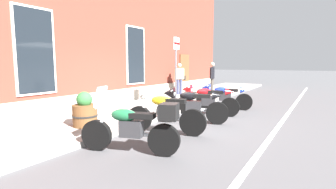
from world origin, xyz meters
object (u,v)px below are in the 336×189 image
object	(u,v)px
motorcycle_blue_sport	(221,95)
motorcycle_black_sport	(189,104)
pedestrian_tan_coat	(179,77)
motorcycle_red_sport	(205,99)
motorcycle_yellow_naked	(165,114)
barrel_planter	(85,112)
parking_sign	(176,62)
motorcycle_green_touring	(134,126)
pedestrian_dark_jacket	(212,76)

from	to	relation	value
motorcycle_blue_sport	motorcycle_black_sport	bearing A→B (deg)	-179.84
motorcycle_blue_sport	pedestrian_tan_coat	xyz separation A→B (m)	(2.32, 3.14, 0.51)
motorcycle_red_sport	pedestrian_tan_coat	bearing A→B (deg)	39.16
motorcycle_black_sport	motorcycle_yellow_naked	bearing A→B (deg)	179.57
barrel_planter	motorcycle_blue_sport	bearing A→B (deg)	-20.40
motorcycle_black_sport	motorcycle_red_sport	size ratio (longest dim) A/B	0.96
motorcycle_yellow_naked	pedestrian_tan_coat	world-z (taller)	pedestrian_tan_coat
pedestrian_tan_coat	parking_sign	world-z (taller)	parking_sign
pedestrian_tan_coat	motorcycle_blue_sport	bearing A→B (deg)	-126.37
motorcycle_green_touring	motorcycle_yellow_naked	bearing A→B (deg)	10.45
motorcycle_black_sport	motorcycle_green_touring	bearing A→B (deg)	-174.57
motorcycle_yellow_naked	motorcycle_black_sport	world-z (taller)	motorcycle_black_sport
motorcycle_yellow_naked	pedestrian_tan_coat	bearing A→B (deg)	26.09
parking_sign	pedestrian_tan_coat	bearing A→B (deg)	27.23
motorcycle_green_touring	parking_sign	bearing A→B (deg)	19.97
motorcycle_yellow_naked	parking_sign	size ratio (longest dim) A/B	0.79
pedestrian_tan_coat	motorcycle_red_sport	bearing A→B (deg)	-140.84
motorcycle_black_sport	parking_sign	distance (m)	2.36
motorcycle_yellow_naked	pedestrian_tan_coat	xyz separation A→B (m)	(6.42, 3.14, 0.56)
motorcycle_yellow_naked	motorcycle_black_sport	xyz separation A→B (m)	(1.33, -0.01, 0.07)
motorcycle_green_touring	motorcycle_red_sport	distance (m)	4.19
motorcycle_blue_sport	parking_sign	bearing A→B (deg)	133.58
pedestrian_tan_coat	motorcycle_yellow_naked	bearing A→B (deg)	-153.91
motorcycle_green_touring	motorcycle_blue_sport	bearing A→B (deg)	2.84
motorcycle_black_sport	motorcycle_blue_sport	world-z (taller)	motorcycle_black_sport
motorcycle_red_sport	motorcycle_blue_sport	distance (m)	1.45
motorcycle_green_touring	pedestrian_dark_jacket	distance (m)	9.02
motorcycle_green_touring	motorcycle_red_sport	bearing A→B (deg)	4.86
motorcycle_yellow_naked	barrel_planter	size ratio (longest dim) A/B	2.28
motorcycle_green_touring	pedestrian_tan_coat	world-z (taller)	pedestrian_tan_coat
motorcycle_yellow_naked	motorcycle_blue_sport	world-z (taller)	motorcycle_yellow_naked
motorcycle_blue_sport	pedestrian_dark_jacket	size ratio (longest dim) A/B	1.25
pedestrian_dark_jacket	parking_sign	size ratio (longest dim) A/B	0.66
parking_sign	motorcycle_red_sport	bearing A→B (deg)	-99.42
motorcycle_green_touring	pedestrian_dark_jacket	bearing A→B (deg)	12.42
motorcycle_yellow_naked	pedestrian_dark_jacket	bearing A→B (deg)	12.83
motorcycle_black_sport	barrel_planter	size ratio (longest dim) A/B	2.27
pedestrian_tan_coat	parking_sign	distance (m)	4.08
motorcycle_blue_sport	motorcycle_green_touring	bearing A→B (deg)	-177.16
barrel_planter	motorcycle_green_touring	bearing A→B (deg)	-106.09
motorcycle_red_sport	motorcycle_green_touring	bearing A→B (deg)	-175.14
motorcycle_red_sport	barrel_planter	xyz separation A→B (m)	(-3.55, 1.79, -0.06)
motorcycle_black_sport	parking_sign	bearing A→B (deg)	40.84
motorcycle_black_sport	motorcycle_red_sport	distance (m)	1.32
parking_sign	barrel_planter	xyz separation A→B (m)	(-3.76, 0.55, -1.29)
motorcycle_yellow_naked	motorcycle_blue_sport	distance (m)	4.10
motorcycle_red_sport	motorcycle_blue_sport	xyz separation A→B (m)	(1.45, -0.08, -0.03)
motorcycle_yellow_naked	motorcycle_red_sport	xyz separation A→B (m)	(2.65, 0.07, 0.07)
pedestrian_dark_jacket	motorcycle_blue_sport	bearing A→B (deg)	-152.39
pedestrian_dark_jacket	barrel_planter	world-z (taller)	pedestrian_dark_jacket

